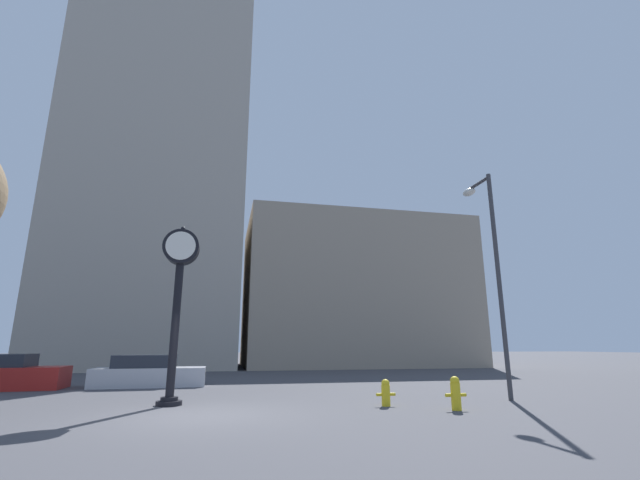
{
  "coord_description": "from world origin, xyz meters",
  "views": [
    {
      "loc": [
        0.46,
        -10.9,
        1.56
      ],
      "look_at": [
        5.25,
        10.8,
        7.08
      ],
      "focal_mm": 24.0,
      "sensor_mm": 36.0,
      "label": 1
    }
  ],
  "objects_px": {
    "car_silver": "(149,373)",
    "fire_hydrant_far": "(456,393)",
    "street_clock": "(179,281)",
    "fire_hydrant_near": "(386,392)",
    "street_lamp_right": "(489,249)"
  },
  "relations": [
    {
      "from": "fire_hydrant_near",
      "to": "street_lamp_right",
      "type": "xyz_separation_m",
      "value": [
        4.04,
        0.7,
        4.32
      ]
    },
    {
      "from": "fire_hydrant_near",
      "to": "street_lamp_right",
      "type": "height_order",
      "value": "street_lamp_right"
    },
    {
      "from": "street_clock",
      "to": "fire_hydrant_far",
      "type": "distance_m",
      "value": 8.12
    },
    {
      "from": "fire_hydrant_near",
      "to": "street_lamp_right",
      "type": "distance_m",
      "value": 5.96
    },
    {
      "from": "car_silver",
      "to": "fire_hydrant_far",
      "type": "relative_size",
      "value": 5.25
    },
    {
      "from": "street_clock",
      "to": "street_lamp_right",
      "type": "relative_size",
      "value": 0.7
    },
    {
      "from": "car_silver",
      "to": "street_lamp_right",
      "type": "bearing_deg",
      "value": -32.29
    },
    {
      "from": "street_clock",
      "to": "car_silver",
      "type": "height_order",
      "value": "street_clock"
    },
    {
      "from": "street_clock",
      "to": "fire_hydrant_far",
      "type": "relative_size",
      "value": 6.14
    },
    {
      "from": "street_clock",
      "to": "car_silver",
      "type": "relative_size",
      "value": 1.17
    },
    {
      "from": "car_silver",
      "to": "street_lamp_right",
      "type": "relative_size",
      "value": 0.6
    },
    {
      "from": "car_silver",
      "to": "fire_hydrant_near",
      "type": "relative_size",
      "value": 6.22
    },
    {
      "from": "street_clock",
      "to": "fire_hydrant_near",
      "type": "bearing_deg",
      "value": -13.75
    },
    {
      "from": "street_clock",
      "to": "fire_hydrant_far",
      "type": "height_order",
      "value": "street_clock"
    },
    {
      "from": "fire_hydrant_near",
      "to": "fire_hydrant_far",
      "type": "distance_m",
      "value": 1.82
    }
  ]
}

